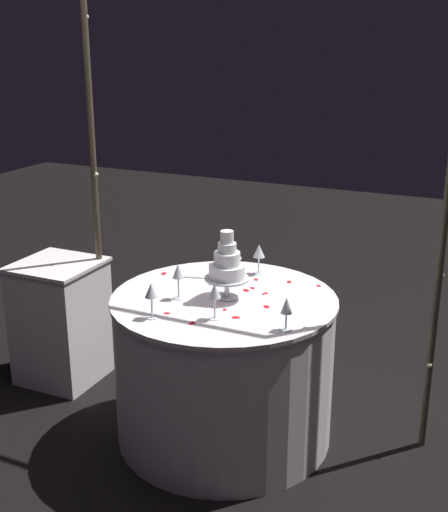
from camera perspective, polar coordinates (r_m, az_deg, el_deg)
ground_plane at (r=3.69m, az=-0.00°, el=-14.69°), size 12.00×12.00×0.00m
decorative_arch at (r=3.44m, az=2.33°, el=10.11°), size 2.00×0.05×2.37m
main_table at (r=3.50m, az=-0.00°, el=-9.39°), size 1.13×1.13×0.77m
side_table at (r=4.18m, az=-13.61°, el=-5.36°), size 0.47×0.47×0.74m
tiered_cake at (r=3.27m, az=0.25°, el=-0.83°), size 0.22×0.22×0.34m
wine_glass_0 at (r=3.05m, az=-0.80°, el=-3.14°), size 0.06×0.06×0.17m
wine_glass_1 at (r=3.64m, az=2.97°, el=0.33°), size 0.06×0.06×0.17m
wine_glass_2 at (r=3.57m, az=1.06°, el=0.05°), size 0.06×0.06×0.16m
wine_glass_3 at (r=3.29m, az=-3.89°, el=-1.44°), size 0.06×0.06×0.18m
wine_glass_4 at (r=2.96m, az=5.30°, el=-4.32°), size 0.06×0.06×0.15m
wine_glass_5 at (r=3.08m, az=-6.16°, el=-3.04°), size 0.06×0.06×0.17m
cake_knife at (r=3.60m, az=-1.46°, el=-1.84°), size 0.29×0.10×0.01m
rose_petal_0 at (r=3.75m, az=0.49°, el=-1.01°), size 0.04×0.04×0.00m
rose_petal_1 at (r=3.11m, az=1.00°, el=-5.20°), size 0.05×0.04×0.00m
rose_petal_2 at (r=3.58m, az=2.73°, el=-2.00°), size 0.04×0.04×0.00m
rose_petal_3 at (r=3.18m, az=5.23°, el=-4.75°), size 0.03×0.03×0.00m
rose_petal_4 at (r=3.52m, az=8.00°, el=-2.51°), size 0.03×0.03×0.00m
rose_petal_5 at (r=3.23m, az=3.61°, el=-4.29°), size 0.05×0.05×0.00m
rose_petal_6 at (r=3.46m, az=2.43°, el=-2.71°), size 0.04×0.03×0.00m
rose_petal_7 at (r=3.19m, az=0.06°, el=-4.55°), size 0.03×0.03×0.00m
rose_petal_8 at (r=3.68m, az=-5.10°, el=-1.47°), size 0.04×0.04×0.00m
rose_petal_9 at (r=3.39m, az=3.40°, el=-3.20°), size 0.03×0.03×0.00m
rose_petal_10 at (r=3.16m, az=-4.84°, el=-4.83°), size 0.03×0.03×0.00m
rose_petal_11 at (r=3.05m, az=-2.65°, el=-5.68°), size 0.03×0.04×0.00m
rose_petal_12 at (r=3.40m, az=3.59°, el=-3.14°), size 0.02×0.03×0.00m
rose_petal_13 at (r=3.56m, az=5.54°, el=-2.18°), size 0.03×0.03×0.00m
rose_petal_14 at (r=3.52m, az=-1.10°, el=-2.36°), size 0.04×0.04×0.00m
rose_petal_15 at (r=3.43m, az=1.88°, el=-2.91°), size 0.05×0.04×0.00m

